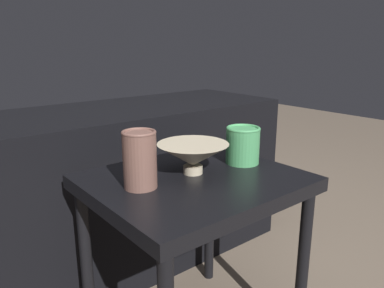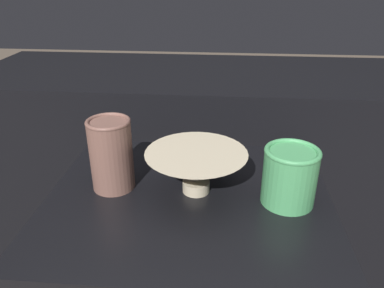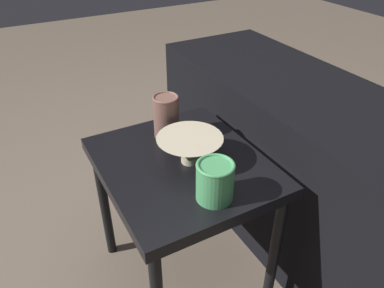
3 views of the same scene
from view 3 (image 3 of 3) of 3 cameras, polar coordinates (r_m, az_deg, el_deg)
ground_plane at (r=1.58m, az=-1.23°, el=-19.06°), size 8.00×8.00×0.00m
table at (r=1.23m, az=-1.49°, el=-5.34°), size 0.57×0.50×0.55m
couch_backdrop at (r=1.60m, az=16.43°, el=-3.29°), size 1.50×0.50×0.67m
bowl at (r=1.16m, az=-0.33°, el=-0.45°), size 0.21×0.21×0.09m
vase_textured_left at (r=1.28m, az=-3.95°, el=4.26°), size 0.09×0.09×0.15m
vase_colorful_right at (r=1.02m, az=3.54°, el=-5.56°), size 0.11×0.11×0.12m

